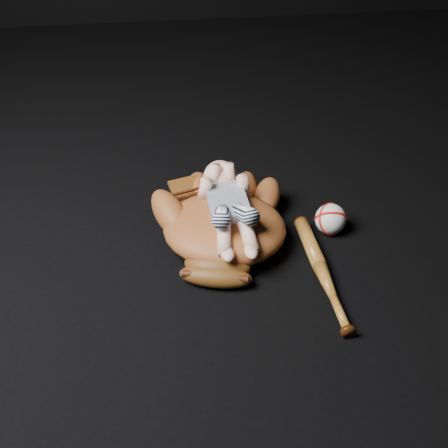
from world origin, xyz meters
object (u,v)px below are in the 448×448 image
Objects in this scene: baseball_glove at (224,223)px; newborn_baby at (230,206)px; baseball_bat at (322,272)px; baseball at (331,219)px.

newborn_baby is (0.01, -0.00, 0.05)m from baseball_glove.
baseball_glove is 1.28× the size of newborn_baby.
baseball_glove is 0.28m from baseball_bat.
baseball is at bearing 68.91° from baseball_bat.
baseball_bat is at bearing -111.09° from baseball.
newborn_baby reaches higher than baseball_glove.
baseball is (0.07, 0.18, 0.02)m from baseball_bat.
baseball_bat is 0.19m from baseball.
newborn_baby is at bearing 142.52° from baseball_bat.
newborn_baby is 0.87× the size of baseball_bat.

